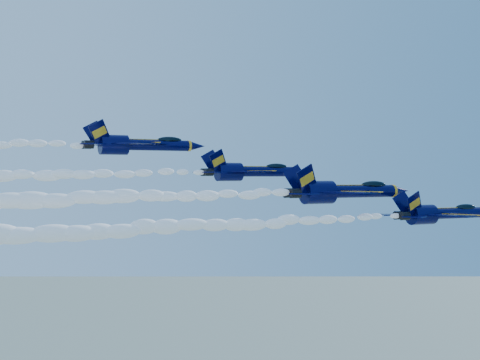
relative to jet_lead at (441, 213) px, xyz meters
name	(u,v)px	position (x,y,z in m)	size (l,w,h in m)	color
jet_lead	(441,213)	(0.00, 0.00, 0.00)	(16.85, 13.82, 6.26)	#020431
smoke_trail_jet_lead	(218,225)	(-32.62, 0.00, -0.46)	(50.84, 2.15, 1.93)	white
jet_second	(343,191)	(-12.00, 5.47, 2.95)	(19.58, 16.06, 7.28)	#020431
smoke_trail_jet_second	(88,199)	(-45.79, 5.47, 2.47)	(50.84, 2.50, 2.25)	white
jet_third	(250,171)	(-20.32, 16.07, 5.61)	(16.60, 13.61, 6.17)	#020431
smoke_trail_jet_third	(8,174)	(-52.84, 16.07, 5.15)	(50.84, 2.11, 1.90)	white
jet_fourth	(138,144)	(-34.33, 23.22, 9.38)	(18.02, 14.79, 6.70)	#020431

